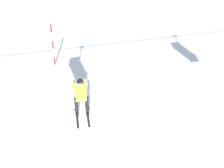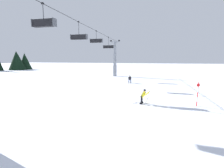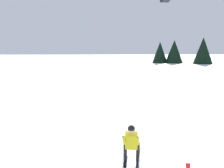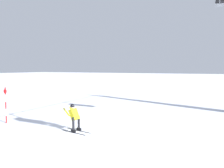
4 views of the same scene
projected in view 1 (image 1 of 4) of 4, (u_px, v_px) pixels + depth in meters
The scene contains 3 objects.
ground_plane at pixel (88, 132), 11.19m from camera, with size 260.00×260.00×0.00m, color white.
skier_carving_main at pixel (81, 95), 11.85m from camera, with size 0.83×1.80×1.67m.
trail_marker_pole at pixel (53, 43), 15.79m from camera, with size 0.07×0.28×2.33m.
Camera 1 is at (1.74, 8.76, 7.05)m, focal length 47.36 mm.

